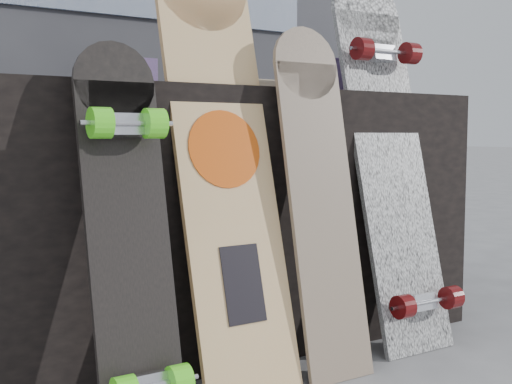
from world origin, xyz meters
TOP-DOWN VIEW (x-y plane):
  - vendor_table at (0.00, 0.50)m, footprint 1.60×0.60m
  - booth at (0.00, 1.35)m, footprint 2.40×0.22m
  - merch_box_purple at (-0.30, 0.61)m, footprint 0.18×0.12m
  - merch_box_small at (0.38, 0.45)m, footprint 0.14×0.14m
  - merch_box_flat at (0.22, 0.65)m, footprint 0.22×0.10m
  - longboard_geisha at (-0.19, 0.18)m, footprint 0.28×0.35m
  - longboard_celtic at (0.08, 0.10)m, footprint 0.21×0.22m
  - longboard_cascadia at (0.42, 0.19)m, footprint 0.27×0.37m
  - skateboard_dark at (-0.50, 0.06)m, footprint 0.20×0.27m

SIDE VIEW (x-z plane):
  - vendor_table at x=0.00m, z-range 0.00..0.80m
  - skateboard_dark at x=-0.50m, z-range 0.01..0.90m
  - longboard_celtic at x=0.08m, z-range 0.03..1.00m
  - longboard_cascadia at x=0.42m, z-range 0.02..1.22m
  - longboard_geisha at x=-0.19m, z-range 0.03..1.25m
  - merch_box_flat at x=0.22m, z-range 0.80..0.86m
  - merch_box_purple at x=-0.30m, z-range 0.80..0.90m
  - merch_box_small at x=0.38m, z-range 0.80..0.92m
  - booth at x=0.00m, z-range 0.00..2.20m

